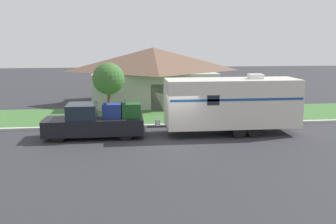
% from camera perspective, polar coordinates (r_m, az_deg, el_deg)
% --- Properties ---
extents(ground_plane, '(120.00, 120.00, 0.00)m').
position_cam_1_polar(ground_plane, '(20.86, 1.30, -4.45)').
color(ground_plane, '#2D2D33').
extents(curb_strip, '(80.00, 0.30, 0.14)m').
position_cam_1_polar(curb_strip, '(24.45, 0.09, -2.00)').
color(curb_strip, beige).
rests_on(curb_strip, ground_plane).
extents(lawn_strip, '(80.00, 7.00, 0.03)m').
position_cam_1_polar(lawn_strip, '(28.01, -0.78, -0.47)').
color(lawn_strip, '#3D6B33').
rests_on(lawn_strip, ground_plane).
extents(house_across_street, '(11.09, 8.31, 4.92)m').
position_cam_1_polar(house_across_street, '(33.44, -2.27, 5.75)').
color(house_across_street, '#B2B2A8').
rests_on(house_across_street, ground_plane).
extents(pickup_truck, '(5.72, 2.04, 2.07)m').
position_cam_1_polar(pickup_truck, '(21.84, -11.08, -1.50)').
color(pickup_truck, black).
rests_on(pickup_truck, ground_plane).
extents(travel_trailer, '(8.95, 2.46, 3.57)m').
position_cam_1_polar(travel_trailer, '(22.49, 9.69, 1.41)').
color(travel_trailer, black).
rests_on(travel_trailer, ground_plane).
extents(mailbox, '(0.48, 0.20, 1.37)m').
position_cam_1_polar(mailbox, '(24.95, -8.91, 0.42)').
color(mailbox, brown).
rests_on(mailbox, ground_plane).
extents(tree_in_yard, '(2.31, 2.31, 3.97)m').
position_cam_1_polar(tree_in_yard, '(27.40, -9.06, 5.03)').
color(tree_in_yard, brown).
rests_on(tree_in_yard, ground_plane).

